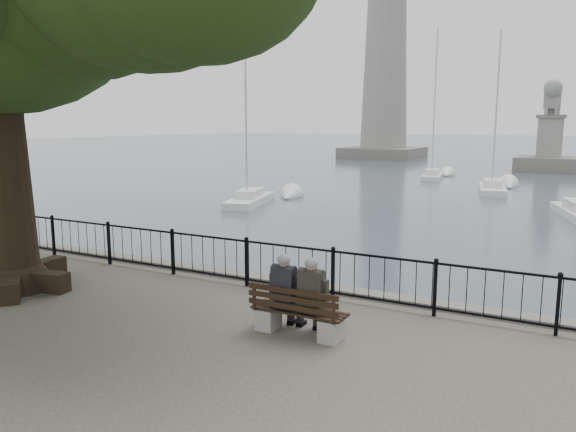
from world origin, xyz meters
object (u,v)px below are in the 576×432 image
Objects in this scene: bench at (298,318)px; person_left at (288,295)px; person_right at (314,300)px; lighthouse at (385,62)px; lion_monument at (549,149)px.

person_left reaches higher than bench.
bench is 0.42m from person_right.
lighthouse is (-19.00, 61.40, 10.27)m from person_left.
lighthouse reaches higher than person_left.
lion_monument is at bearing 89.13° from bench.
person_left is (-0.24, 0.09, 0.32)m from bench.
person_left is at bearing 158.78° from bench.
lion_monument is (0.75, 49.43, 0.78)m from bench.
bench is 1.20× the size of person_right.
lighthouse is (-19.50, 61.40, 10.27)m from person_right.
person_left is at bearing -72.80° from lighthouse.
lion_monument reaches higher than person_left.
lion_monument is at bearing 89.42° from person_right.
person_right is at bearing -90.58° from lion_monument.
lion_monument reaches higher than person_right.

